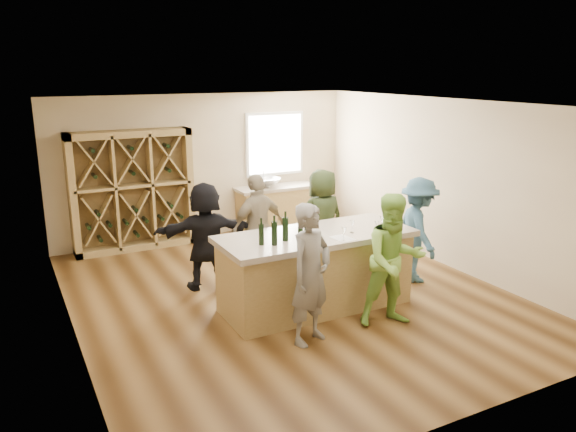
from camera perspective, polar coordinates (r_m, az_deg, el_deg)
name	(u,v)px	position (r m, az deg, el deg)	size (l,w,h in m)	color
floor	(288,297)	(8.48, 0.03, -8.25)	(6.00, 7.00, 0.10)	brown
ceiling	(288,100)	(7.81, 0.03, 11.71)	(6.00, 7.00, 0.10)	white
wall_back	(205,166)	(11.23, -8.44, 5.07)	(6.00, 0.10, 2.80)	#C6B28F
wall_front	(473,286)	(5.29, 18.32, -6.78)	(6.00, 0.10, 2.80)	#C6B28F
wall_left	(61,231)	(7.19, -22.06, -1.43)	(0.10, 7.00, 2.80)	#C6B28F
wall_right	(449,183)	(9.79, 16.08, 3.21)	(0.10, 7.00, 2.80)	#C6B28F
window_frame	(275,144)	(11.68, -1.36, 7.34)	(1.30, 0.06, 1.30)	white
window_pane	(275,144)	(11.65, -1.29, 7.32)	(1.18, 0.01, 1.18)	white
wine_rack	(132,191)	(10.63, -15.52, 2.48)	(2.20, 0.45, 2.20)	#9D814B
back_counter_base	(277,209)	(11.64, -1.18, 0.70)	(1.60, 0.58, 0.86)	#9D814B
back_counter_top	(276,187)	(11.54, -1.19, 2.91)	(1.70, 0.62, 0.06)	#A59887
sink	(268,183)	(11.43, -2.09, 3.42)	(0.54, 0.54, 0.19)	silver
faucet	(264,178)	(11.58, -2.48, 3.85)	(0.02, 0.02, 0.30)	silver
tasting_counter_base	(316,273)	(7.88, 2.82, -5.80)	(2.60, 1.00, 1.00)	#9D814B
tasting_counter_top	(316,236)	(7.71, 2.87, -2.05)	(2.72, 1.12, 0.08)	#A59887
wine_bottle_a	(261,234)	(7.17, -2.73, -1.89)	(0.07, 0.07, 0.27)	black
wine_bottle_b	(274,233)	(7.15, -1.39, -1.77)	(0.08, 0.08, 0.31)	black
wine_bottle_c	(285,229)	(7.32, -0.27, -1.34)	(0.08, 0.08, 0.32)	black
wine_bottle_d	(301,230)	(7.32, 1.28, -1.47)	(0.07, 0.07, 0.29)	black
wine_bottle_e	(307,227)	(7.40, 1.97, -1.12)	(0.08, 0.08, 0.33)	black
wine_glass_a	(313,240)	(7.11, 2.53, -2.44)	(0.07, 0.07, 0.17)	white
wine_glass_b	(344,234)	(7.37, 5.68, -1.86)	(0.07, 0.07, 0.18)	white
wine_glass_c	(377,228)	(7.72, 9.01, -1.22)	(0.06, 0.06, 0.17)	white
wine_glass_d	(352,227)	(7.75, 6.52, -1.12)	(0.06, 0.06, 0.16)	white
wine_glass_e	(382,223)	(7.97, 9.52, -0.72)	(0.07, 0.07, 0.17)	white
tasting_menu_a	(308,246)	(7.16, 2.01, -3.05)	(0.20, 0.27, 0.00)	white
tasting_menu_b	(343,238)	(7.50, 5.57, -2.27)	(0.23, 0.31, 0.00)	white
tasting_menu_c	(385,232)	(7.86, 9.79, -1.60)	(0.22, 0.31, 0.00)	white
person_near_left	(311,274)	(6.78, 2.31, -5.95)	(0.64, 0.47, 1.75)	slate
person_near_right	(394,261)	(7.36, 10.72, -4.47)	(0.85, 0.47, 1.76)	#8CC64C
person_server	(418,230)	(8.98, 13.11, -1.39)	(1.07, 0.50, 1.65)	#335972
person_far_mid	(258,228)	(8.80, -3.07, -1.18)	(1.00, 0.51, 1.70)	gray
person_far_right	(322,219)	(9.32, 3.49, -0.34)	(0.82, 0.53, 1.68)	#263319
person_far_left	(206,236)	(8.54, -8.35, -1.98)	(1.54, 0.55, 1.66)	black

